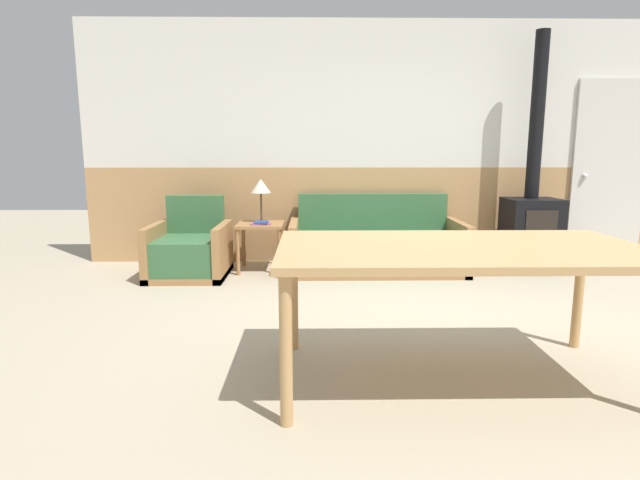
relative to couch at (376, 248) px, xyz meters
name	(u,v)px	position (x,y,z in m)	size (l,w,h in m)	color
ground_plane	(467,344)	(0.34, -2.13, -0.24)	(16.00, 16.00, 0.00)	#B2A58C
wall_back	(402,144)	(0.34, 0.50, 1.11)	(7.20, 0.06, 2.70)	tan
couch	(376,248)	(0.00, 0.00, 0.00)	(1.84, 0.86, 0.80)	#9E7042
armchair	(190,252)	(-1.94, -0.21, 0.01)	(0.77, 0.80, 0.80)	#9E7042
side_table	(261,232)	(-1.24, 0.01, 0.18)	(0.49, 0.49, 0.51)	#9E7042
table_lamp	(261,188)	(-1.23, 0.10, 0.64)	(0.21, 0.21, 0.47)	#4C3823
book_stack	(261,223)	(-1.22, -0.07, 0.29)	(0.22, 0.15, 0.03)	#994C84
dining_table	(460,257)	(0.11, -2.65, 0.46)	(1.96, 1.04, 0.77)	tan
wood_stove	(532,210)	(1.70, 0.08, 0.40)	(0.55, 0.49, 2.50)	black
entry_door	(608,172)	(2.72, 0.45, 0.79)	(0.85, 0.09, 2.07)	silver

